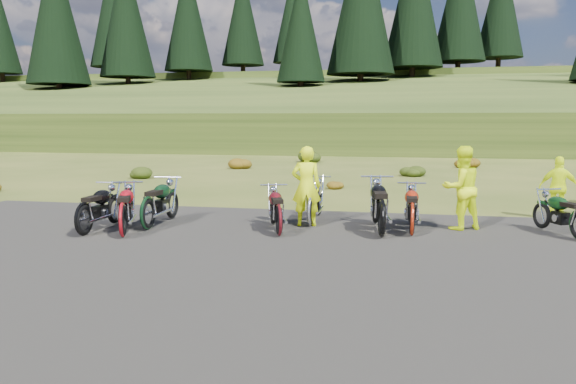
# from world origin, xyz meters

# --- Properties ---
(ground) EXTENTS (300.00, 300.00, 0.00)m
(ground) POSITION_xyz_m (0.00, 0.00, 0.00)
(ground) COLOR #3B4C19
(ground) RESTS_ON ground
(gravel_pad) EXTENTS (20.00, 12.00, 0.04)m
(gravel_pad) POSITION_xyz_m (0.00, -2.00, 0.00)
(gravel_pad) COLOR black
(gravel_pad) RESTS_ON ground
(hill_slope) EXTENTS (300.00, 45.97, 9.37)m
(hill_slope) POSITION_xyz_m (0.00, 50.00, 0.00)
(hill_slope) COLOR #283B13
(hill_slope) RESTS_ON ground
(hill_plateau) EXTENTS (300.00, 90.00, 9.17)m
(hill_plateau) POSITION_xyz_m (0.00, 110.00, 0.00)
(hill_plateau) COLOR #283B13
(hill_plateau) RESTS_ON ground
(conifer_14) EXTENTS (5.28, 5.28, 14.00)m
(conifer_14) POSITION_xyz_m (-51.00, 70.00, 16.55)
(conifer_14) COLOR black
(conifer_14) RESTS_ON ground
(conifer_15) EXTENTS (7.92, 7.92, 20.00)m
(conifer_15) POSITION_xyz_m (-45.00, 76.00, 20.16)
(conifer_15) COLOR black
(conifer_15) RESTS_ON ground
(conifer_16) EXTENTS (7.48, 7.48, 19.00)m
(conifer_16) POSITION_xyz_m (-39.00, 51.00, 15.28)
(conifer_16) COLOR black
(conifer_16) RESTS_ON ground
(conifer_17) EXTENTS (7.04, 7.04, 18.00)m
(conifer_17) POSITION_xyz_m (-33.00, 57.00, 15.97)
(conifer_17) COLOR black
(conifer_17) RESTS_ON ground
(conifer_18) EXTENTS (6.60, 6.60, 17.00)m
(conifer_18) POSITION_xyz_m (-27.00, 63.00, 16.66)
(conifer_18) COLOR black
(conifer_18) RESTS_ON ground
(conifer_19) EXTENTS (6.16, 6.16, 16.00)m
(conifer_19) POSITION_xyz_m (-21.00, 69.00, 17.36)
(conifer_19) COLOR black
(conifer_19) RESTS_ON ground
(conifer_20) EXTENTS (5.72, 5.72, 15.00)m
(conifer_20) POSITION_xyz_m (-15.00, 75.00, 17.65)
(conifer_20) COLOR black
(conifer_20) RESTS_ON ground
(conifer_21) EXTENTS (5.28, 5.28, 14.00)m
(conifer_21) POSITION_xyz_m (-9.00, 50.00, 12.56)
(conifer_21) COLOR black
(conifer_21) RESTS_ON ground
(conifer_24) EXTENTS (7.04, 7.04, 18.00)m
(conifer_24) POSITION_xyz_m (9.00, 68.00, 18.16)
(conifer_24) COLOR black
(conifer_24) RESTS_ON ground
(conifer_25) EXTENTS (6.60, 6.60, 17.00)m
(conifer_25) POSITION_xyz_m (15.00, 74.00, 18.66)
(conifer_25) COLOR black
(conifer_25) RESTS_ON ground
(shrub_1) EXTENTS (1.03, 1.03, 0.61)m
(shrub_1) POSITION_xyz_m (-9.10, 11.30, 0.31)
(shrub_1) COLOR black
(shrub_1) RESTS_ON ground
(shrub_2) EXTENTS (1.30, 1.30, 0.77)m
(shrub_2) POSITION_xyz_m (-6.20, 16.60, 0.38)
(shrub_2) COLOR brown
(shrub_2) RESTS_ON ground
(shrub_3) EXTENTS (1.56, 1.56, 0.92)m
(shrub_3) POSITION_xyz_m (-3.30, 21.90, 0.46)
(shrub_3) COLOR black
(shrub_3) RESTS_ON ground
(shrub_4) EXTENTS (0.77, 0.77, 0.45)m
(shrub_4) POSITION_xyz_m (-0.40, 9.20, 0.23)
(shrub_4) COLOR brown
(shrub_4) RESTS_ON ground
(shrub_5) EXTENTS (1.03, 1.03, 0.61)m
(shrub_5) POSITION_xyz_m (2.50, 14.50, 0.31)
(shrub_5) COLOR black
(shrub_5) RESTS_ON ground
(shrub_6) EXTENTS (1.30, 1.30, 0.77)m
(shrub_6) POSITION_xyz_m (5.40, 19.80, 0.38)
(shrub_6) COLOR brown
(shrub_6) RESTS_ON ground
(motorcycle_0) EXTENTS (0.72, 2.07, 1.08)m
(motorcycle_0) POSITION_xyz_m (-4.65, -0.36, 0.00)
(motorcycle_0) COLOR black
(motorcycle_0) RESTS_ON ground
(motorcycle_1) EXTENTS (1.41, 2.22, 1.10)m
(motorcycle_1) POSITION_xyz_m (-3.75, -0.34, 0.00)
(motorcycle_1) COLOR #A10B15
(motorcycle_1) RESTS_ON ground
(motorcycle_2) EXTENTS (0.76, 2.18, 1.13)m
(motorcycle_2) POSITION_xyz_m (-3.58, 0.52, 0.00)
(motorcycle_2) COLOR black
(motorcycle_2) RESTS_ON ground
(motorcycle_3) EXTENTS (0.73, 2.11, 1.10)m
(motorcycle_3) POSITION_xyz_m (-0.00, 1.75, 0.00)
(motorcycle_3) COLOR #B3B3B8
(motorcycle_3) RESTS_ON ground
(motorcycle_4) EXTENTS (1.25, 2.07, 1.03)m
(motorcycle_4) POSITION_xyz_m (-0.49, 0.45, 0.00)
(motorcycle_4) COLOR #500D13
(motorcycle_4) RESTS_ON ground
(motorcycle_5) EXTENTS (1.08, 2.42, 1.23)m
(motorcycle_5) POSITION_xyz_m (1.69, 0.75, 0.00)
(motorcycle_5) COLOR black
(motorcycle_5) RESTS_ON ground
(motorcycle_6) EXTENTS (0.69, 2.04, 1.07)m
(motorcycle_6) POSITION_xyz_m (2.33, 1.06, 0.00)
(motorcycle_6) COLOR #9C200B
(motorcycle_6) RESTS_ON ground
(person_middle) EXTENTS (0.75, 0.55, 1.89)m
(person_middle) POSITION_xyz_m (-0.12, 1.74, 0.95)
(person_middle) COLOR #D8F00C
(person_middle) RESTS_ON ground
(person_right_a) EXTENTS (1.16, 1.07, 1.91)m
(person_right_a) POSITION_xyz_m (3.42, 2.03, 0.96)
(person_right_a) COLOR #D8F00C
(person_right_a) RESTS_ON ground
(person_right_b) EXTENTS (0.97, 0.51, 1.58)m
(person_right_b) POSITION_xyz_m (6.01, 4.06, 0.79)
(person_right_b) COLOR #D8F00C
(person_right_b) RESTS_ON ground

